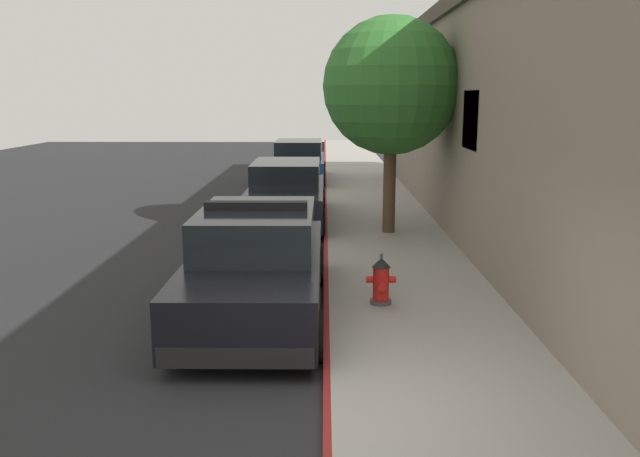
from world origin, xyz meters
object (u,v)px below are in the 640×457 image
fire_hydrant (381,281)px  street_tree (391,86)px  parked_car_silver_ahead (286,194)px  police_cruiser (257,265)px  parked_car_dark_far (299,163)px

fire_hydrant → street_tree: 6.04m
parked_car_silver_ahead → street_tree: bearing=-34.5°
parked_car_silver_ahead → police_cruiser: bearing=-90.3°
parked_car_silver_ahead → fire_hydrant: bearing=-75.5°
police_cruiser → parked_car_silver_ahead: bearing=89.7°
parked_car_silver_ahead → parked_car_dark_far: (0.01, 7.80, 0.00)m
parked_car_silver_ahead → fire_hydrant: size_ratio=6.37×
police_cruiser → street_tree: 6.47m
police_cruiser → street_tree: street_tree is taller
police_cruiser → parked_car_dark_far: (0.04, 14.84, -0.00)m
fire_hydrant → police_cruiser: bearing=-176.7°
parked_car_dark_far → street_tree: street_tree is taller
street_tree → police_cruiser: bearing=-114.4°
parked_car_silver_ahead → fire_hydrant: parked_car_silver_ahead is taller
parked_car_silver_ahead → parked_car_dark_far: same height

